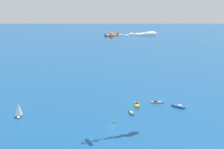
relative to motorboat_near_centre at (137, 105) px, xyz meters
name	(u,v)px	position (x,y,z in m)	size (l,w,h in m)	color
ground_plane	(112,125)	(-18.20, 27.36, -0.71)	(2000.00, 2000.00, 0.00)	navy
motorboat_near_centre	(137,105)	(0.00, 0.00, 0.00)	(8.90, 6.71, 2.62)	gold
motorboat_far_port	(158,102)	(-1.06, -14.52, -0.14)	(5.50, 7.04, 2.09)	#9E9993
sailboat_inshore	(18,109)	(17.23, 63.48, 3.36)	(7.15, 4.90, 8.92)	white
motorboat_offshore	(178,106)	(-13.34, -19.10, -0.10)	(7.94, 4.47, 2.24)	#23478C
motorboat_trailing	(131,113)	(-8.50, 9.96, -0.23)	(6.24, 3.20, 1.75)	#33704C
marker_buoy	(114,122)	(-15.25, 24.51, -0.32)	(1.10, 1.10, 2.10)	orange
biplane_lead	(111,35)	(-18.18, 27.65, 43.10)	(7.39, 6.88, 3.60)	orange
wingwalker_lead	(112,31)	(-18.30, 27.67, 45.29)	(0.93, 0.24, 1.77)	white
smoke_trail_lead	(145,34)	(-20.06, 9.90, 42.88)	(5.02, 20.65, 3.03)	silver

